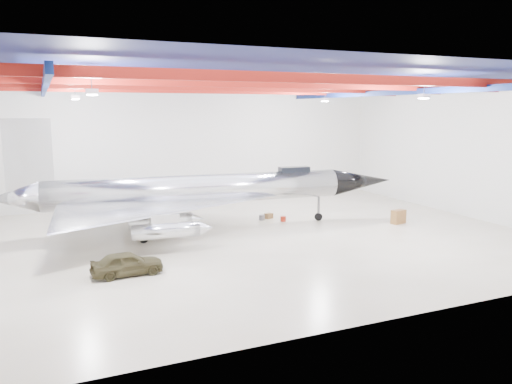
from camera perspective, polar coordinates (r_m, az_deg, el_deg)
name	(u,v)px	position (r m, az deg, el deg)	size (l,w,h in m)	color
floor	(242,239)	(34.70, -1.60, -5.38)	(40.00, 40.00, 0.00)	#BBAF94
wall_back	(183,145)	(47.94, -8.30, 5.30)	(40.00, 40.00, 0.00)	silver
wall_right	(465,150)	(45.07, 22.79, 4.41)	(30.00, 30.00, 0.00)	silver
ceiling	(241,76)	(33.62, -1.69, 13.06)	(40.00, 40.00, 0.00)	#0A0F38
ceiling_structure	(241,87)	(33.58, -1.68, 11.91)	(39.50, 29.50, 1.08)	maroon
jet_aircraft	(198,193)	(37.13, -6.66, -0.17)	(30.41, 18.93, 8.29)	silver
jeep	(127,263)	(28.06, -14.51, -7.91)	(1.54, 3.82, 1.30)	#36301B
desk	(398,217)	(40.72, 15.96, -2.74)	(1.18, 0.59, 1.08)	brown
crate_ply	(159,231)	(36.81, -11.03, -4.40)	(0.51, 0.41, 0.36)	olive
toolbox_red	(159,216)	(42.11, -11.03, -2.72)	(0.38, 0.31, 0.27)	maroon
engine_drum	(262,217)	(40.43, 0.67, -2.93)	(0.47, 0.47, 0.43)	#59595B
parts_bin	(269,216)	(41.07, 1.46, -2.74)	(0.61, 0.48, 0.42)	olive
crate_small	(158,226)	(38.70, -11.10, -3.81)	(0.36, 0.29, 0.25)	#59595B
tool_chest	(283,219)	(40.02, 3.12, -3.09)	(0.45, 0.45, 0.40)	maroon
oil_barrel	(186,221)	(39.65, -7.97, -3.26)	(0.63, 0.50, 0.44)	olive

